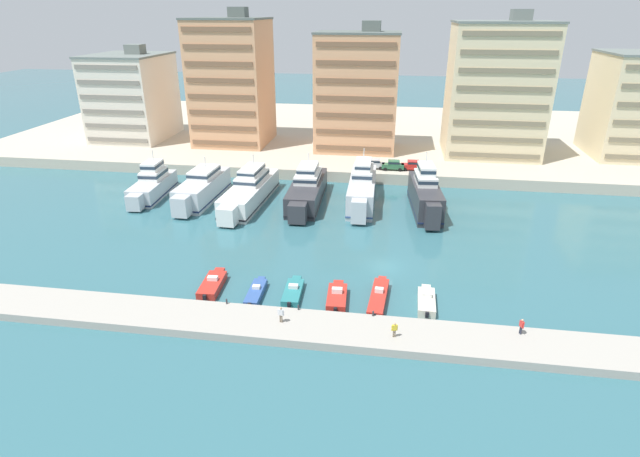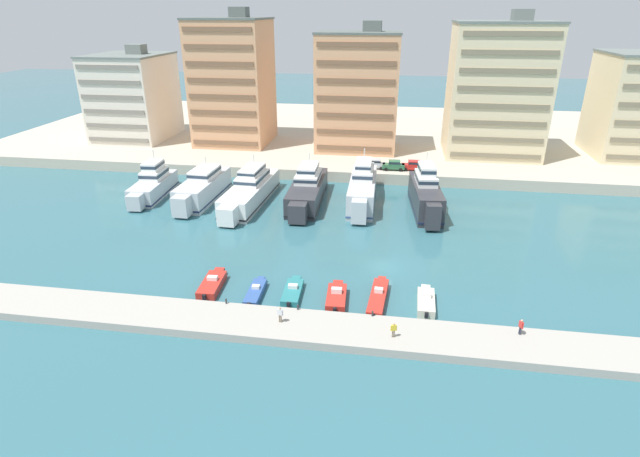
{
  "view_description": "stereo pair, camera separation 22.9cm",
  "coord_description": "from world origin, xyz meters",
  "px_view_note": "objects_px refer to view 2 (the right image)",
  "views": [
    {
      "loc": [
        0.37,
        -55.61,
        29.44
      ],
      "look_at": [
        -8.73,
        4.97,
        2.5
      ],
      "focal_mm": 28.0,
      "sensor_mm": 36.0,
      "label": 1
    },
    {
      "loc": [
        0.6,
        -55.57,
        29.44
      ],
      "look_at": [
        -8.73,
        4.97,
        2.5
      ],
      "focal_mm": 28.0,
      "sensor_mm": 36.0,
      "label": 2
    }
  ],
  "objects_px": {
    "yacht_silver_far_left": "(153,184)",
    "yacht_charcoal_center_right": "(426,195)",
    "yacht_white_mid_left": "(250,191)",
    "yacht_silver_center": "(362,188)",
    "pedestrian_near_edge": "(280,313)",
    "car_green_left": "(394,165)",
    "motorboat_teal_mid_left": "(293,292)",
    "yacht_charcoal_center_left": "(307,189)",
    "motorboat_cream_center_right": "(426,302)",
    "car_red_mid_left": "(413,165)",
    "motorboat_red_center_left": "(336,297)",
    "pedestrian_far_side": "(394,329)",
    "motorboat_red_center": "(378,298)",
    "pedestrian_mid_deck": "(521,326)",
    "car_silver_far_left": "(374,163)",
    "motorboat_red_far_left": "(212,284)",
    "motorboat_blue_left": "(256,292)",
    "yacht_silver_left": "(202,188)"
  },
  "relations": [
    {
      "from": "yacht_silver_center",
      "to": "motorboat_red_center",
      "type": "distance_m",
      "value": 30.8
    },
    {
      "from": "car_green_left",
      "to": "pedestrian_far_side",
      "type": "bearing_deg",
      "value": -88.9
    },
    {
      "from": "car_red_mid_left",
      "to": "motorboat_red_center_left",
      "type": "bearing_deg",
      "value": -101.36
    },
    {
      "from": "motorboat_red_far_left",
      "to": "pedestrian_mid_deck",
      "type": "distance_m",
      "value": 33.22
    },
    {
      "from": "pedestrian_mid_deck",
      "to": "pedestrian_far_side",
      "type": "xyz_separation_m",
      "value": [
        -11.99,
        -2.31,
        -0.05
      ]
    },
    {
      "from": "motorboat_teal_mid_left",
      "to": "motorboat_cream_center_right",
      "type": "relative_size",
      "value": 1.04
    },
    {
      "from": "yacht_white_mid_left",
      "to": "motorboat_blue_left",
      "type": "distance_m",
      "value": 29.83
    },
    {
      "from": "pedestrian_far_side",
      "to": "motorboat_red_far_left",
      "type": "bearing_deg",
      "value": 159.81
    },
    {
      "from": "yacht_silver_left",
      "to": "motorboat_red_center_left",
      "type": "xyz_separation_m",
      "value": [
        26.13,
        -28.33,
        -1.59
      ]
    },
    {
      "from": "car_silver_far_left",
      "to": "yacht_silver_far_left",
      "type": "bearing_deg",
      "value": -157.57
    },
    {
      "from": "yacht_charcoal_center_right",
      "to": "car_green_left",
      "type": "xyz_separation_m",
      "value": [
        -5.29,
        14.95,
        0.27
      ]
    },
    {
      "from": "yacht_white_mid_left",
      "to": "car_silver_far_left",
      "type": "distance_m",
      "value": 25.24
    },
    {
      "from": "yacht_charcoal_center_left",
      "to": "motorboat_cream_center_right",
      "type": "height_order",
      "value": "yacht_charcoal_center_left"
    },
    {
      "from": "yacht_white_mid_left",
      "to": "motorboat_cream_center_right",
      "type": "xyz_separation_m",
      "value": [
        27.56,
        -27.72,
        -1.58
      ]
    },
    {
      "from": "yacht_silver_far_left",
      "to": "yacht_white_mid_left",
      "type": "relative_size",
      "value": 0.72
    },
    {
      "from": "pedestrian_mid_deck",
      "to": "pedestrian_near_edge",
      "type": "bearing_deg",
      "value": -176.25
    },
    {
      "from": "yacht_white_mid_left",
      "to": "motorboat_red_far_left",
      "type": "bearing_deg",
      "value": -83.0
    },
    {
      "from": "motorboat_red_center_left",
      "to": "car_red_mid_left",
      "type": "distance_m",
      "value": 45.16
    },
    {
      "from": "car_silver_far_left",
      "to": "car_green_left",
      "type": "height_order",
      "value": "same"
    },
    {
      "from": "motorboat_teal_mid_left",
      "to": "motorboat_red_center",
      "type": "xyz_separation_m",
      "value": [
        9.53,
        0.01,
        0.1
      ]
    },
    {
      "from": "car_green_left",
      "to": "yacht_white_mid_left",
      "type": "bearing_deg",
      "value": -146.14
    },
    {
      "from": "yacht_silver_center",
      "to": "car_silver_far_left",
      "type": "height_order",
      "value": "yacht_silver_center"
    },
    {
      "from": "yacht_silver_far_left",
      "to": "motorboat_teal_mid_left",
      "type": "bearing_deg",
      "value": -43.17
    },
    {
      "from": "yacht_silver_left",
      "to": "pedestrian_mid_deck",
      "type": "distance_m",
      "value": 55.3
    },
    {
      "from": "yacht_silver_far_left",
      "to": "pedestrian_mid_deck",
      "type": "relative_size",
      "value": 9.34
    },
    {
      "from": "yacht_silver_far_left",
      "to": "motorboat_red_center",
      "type": "xyz_separation_m",
      "value": [
        39.75,
        -28.34,
        -1.55
      ]
    },
    {
      "from": "yacht_silver_far_left",
      "to": "yacht_silver_center",
      "type": "distance_m",
      "value": 35.76
    },
    {
      "from": "motorboat_red_far_left",
      "to": "motorboat_cream_center_right",
      "type": "distance_m",
      "value": 24.17
    },
    {
      "from": "yacht_white_mid_left",
      "to": "yacht_charcoal_center_left",
      "type": "xyz_separation_m",
      "value": [
        9.28,
        1.73,
        0.1
      ]
    },
    {
      "from": "pedestrian_mid_deck",
      "to": "motorboat_red_center",
      "type": "bearing_deg",
      "value": 159.24
    },
    {
      "from": "pedestrian_mid_deck",
      "to": "yacht_white_mid_left",
      "type": "bearing_deg",
      "value": 137.71
    },
    {
      "from": "car_green_left",
      "to": "yacht_silver_left",
      "type": "bearing_deg",
      "value": -153.81
    },
    {
      "from": "car_green_left",
      "to": "pedestrian_near_edge",
      "type": "height_order",
      "value": "car_green_left"
    },
    {
      "from": "car_green_left",
      "to": "pedestrian_far_side",
      "type": "xyz_separation_m",
      "value": [
        0.98,
        -50.75,
        -1.17
      ]
    },
    {
      "from": "yacht_charcoal_center_right",
      "to": "pedestrian_far_side",
      "type": "xyz_separation_m",
      "value": [
        -4.31,
        -35.79,
        -0.91
      ]
    },
    {
      "from": "motorboat_red_center_left",
      "to": "car_silver_far_left",
      "type": "bearing_deg",
      "value": 87.8
    },
    {
      "from": "motorboat_teal_mid_left",
      "to": "car_silver_far_left",
      "type": "relative_size",
      "value": 1.52
    },
    {
      "from": "yacht_charcoal_center_left",
      "to": "motorboat_cream_center_right",
      "type": "relative_size",
      "value": 3.34
    },
    {
      "from": "yacht_white_mid_left",
      "to": "yacht_silver_far_left",
      "type": "bearing_deg",
      "value": 177.8
    },
    {
      "from": "yacht_white_mid_left",
      "to": "yacht_silver_center",
      "type": "distance_m",
      "value": 18.55
    },
    {
      "from": "yacht_white_mid_left",
      "to": "pedestrian_near_edge",
      "type": "xyz_separation_m",
      "value": [
        13.0,
        -34.4,
        -0.17
      ]
    },
    {
      "from": "yacht_white_mid_left",
      "to": "pedestrian_near_edge",
      "type": "height_order",
      "value": "yacht_white_mid_left"
    },
    {
      "from": "motorboat_red_far_left",
      "to": "car_red_mid_left",
      "type": "xyz_separation_m",
      "value": [
        23.37,
        43.52,
        2.5
      ]
    },
    {
      "from": "yacht_silver_left",
      "to": "motorboat_red_far_left",
      "type": "xyz_separation_m",
      "value": [
        11.64,
        -27.65,
        -1.61
      ]
    },
    {
      "from": "yacht_white_mid_left",
      "to": "car_silver_far_left",
      "type": "bearing_deg",
      "value": 39.11
    },
    {
      "from": "motorboat_teal_mid_left",
      "to": "car_red_mid_left",
      "type": "relative_size",
      "value": 1.52
    },
    {
      "from": "pedestrian_near_edge",
      "to": "yacht_charcoal_center_right",
      "type": "bearing_deg",
      "value": 66.15
    },
    {
      "from": "motorboat_red_far_left",
      "to": "motorboat_red_center_left",
      "type": "relative_size",
      "value": 1.08
    },
    {
      "from": "car_silver_far_left",
      "to": "pedestrian_far_side",
      "type": "bearing_deg",
      "value": -84.87
    },
    {
      "from": "yacht_silver_far_left",
      "to": "yacht_charcoal_center_right",
      "type": "height_order",
      "value": "yacht_charcoal_center_right"
    }
  ]
}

